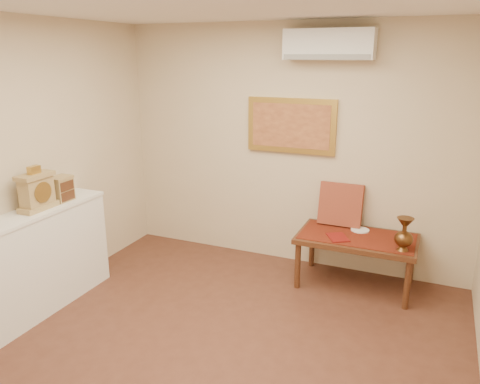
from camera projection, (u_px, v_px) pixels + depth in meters
The scene contains 13 objects.
floor at pixel (200, 369), 3.63m from camera, with size 4.50×4.50×0.00m, color brown.
wall_back at pixel (291, 148), 5.24m from camera, with size 4.00×0.02×2.70m, color beige.
table_cloth at pixel (357, 236), 4.81m from camera, with size 1.14×0.59×0.01m, color maroon.
brass_urn_tall at pixel (404, 231), 4.41m from camera, with size 0.18×0.18×0.40m, color brown, non-canonical shape.
plate at pixel (360, 230), 4.96m from camera, with size 0.19×0.19×0.01m, color white.
menu at pixel (338, 237), 4.76m from camera, with size 0.18×0.25×0.01m, color #65100D.
cushion at pixel (341, 204), 5.07m from camera, with size 0.46×0.10×0.46m, color maroon.
display_ledge at pixel (18, 271), 4.19m from camera, with size 0.37×2.02×0.98m.
mantel_clock at pixel (37, 191), 4.26m from camera, with size 0.17×0.36×0.41m.
wooden_chest at pixel (61, 189), 4.53m from camera, with size 0.16×0.21×0.24m.
low_table at pixel (357, 242), 4.83m from camera, with size 1.20×0.70×0.55m.
painting at pixel (291, 126), 5.14m from camera, with size 1.00×0.06×0.60m.
ac_unit at pixel (329, 44), 4.66m from camera, with size 0.90×0.25×0.30m.
Camera 1 is at (1.51, -2.72, 2.35)m, focal length 35.00 mm.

